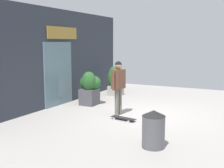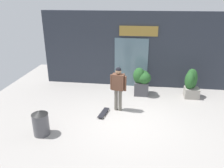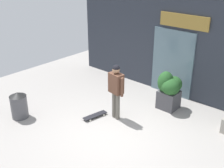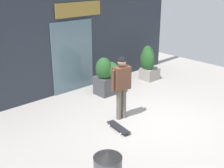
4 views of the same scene
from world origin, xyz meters
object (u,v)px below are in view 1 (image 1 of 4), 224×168
at_px(skateboarder, 118,82).
at_px(trash_bin, 153,129).
at_px(planter_box_left, 90,86).
at_px(planter_box_right, 114,80).
at_px(skateboard, 123,118).

xyz_separation_m(skateboarder, trash_bin, (-2.20, -1.91, -0.63)).
bearing_deg(trash_bin, planter_box_left, 48.85).
bearing_deg(skateboarder, trash_bin, -39.50).
distance_m(planter_box_left, trash_bin, 4.64).
relative_size(planter_box_left, planter_box_right, 0.99).
height_order(skateboard, trash_bin, trash_bin).
height_order(skateboard, planter_box_right, planter_box_right).
bearing_deg(skateboarder, planter_box_right, 128.35).
distance_m(planter_box_left, planter_box_right, 2.07).
xyz_separation_m(skateboard, planter_box_left, (1.34, 1.98, 0.62)).
xyz_separation_m(skateboarder, planter_box_right, (2.93, 1.62, -0.37)).
bearing_deg(planter_box_left, trash_bin, -131.15).
relative_size(planter_box_left, trash_bin, 1.49).
bearing_deg(planter_box_left, skateboard, -124.12).
bearing_deg(skateboard, trash_bin, -38.71).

